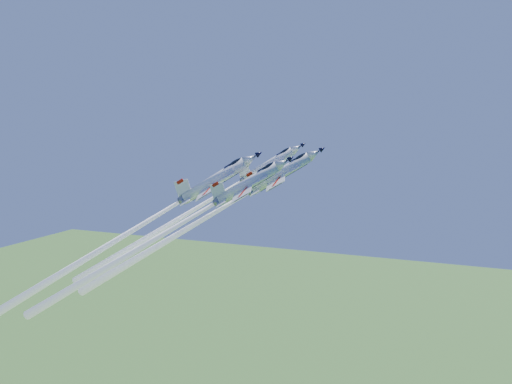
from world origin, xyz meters
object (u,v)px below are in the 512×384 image
at_px(jet_right, 158,237).
at_px(jet_slot, 113,242).
at_px(jet_left, 190,212).
at_px(jet_lead, 202,220).

distance_m(jet_right, jet_slot, 14.25).
height_order(jet_left, jet_slot, jet_left).
bearing_deg(jet_slot, jet_lead, 84.89).
bearing_deg(jet_slot, jet_left, 107.75).
bearing_deg(jet_slot, jet_right, 50.64).
relative_size(jet_left, jet_slot, 0.78).
bearing_deg(jet_lead, jet_right, -41.41).
xyz_separation_m(jet_lead, jet_slot, (-16.77, -4.19, -4.72)).
relative_size(jet_lead, jet_right, 0.96).
bearing_deg(jet_left, jet_right, -13.08).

